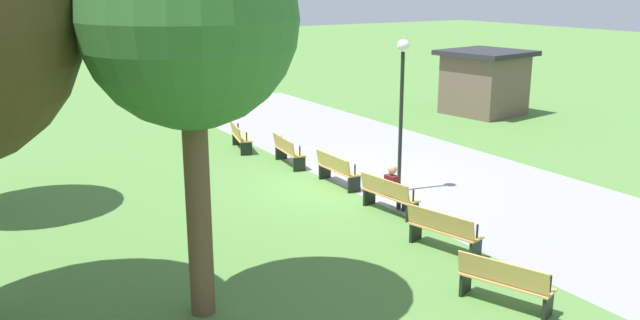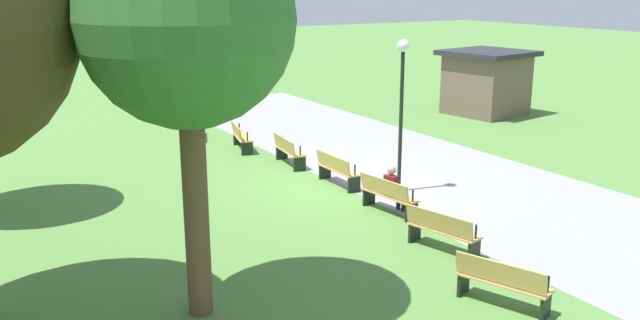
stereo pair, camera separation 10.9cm
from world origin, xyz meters
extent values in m
plane|color=#54843D|center=(0.00, 0.00, 0.00)|extent=(120.00, 120.00, 0.00)
cube|color=#939399|center=(0.00, 3.01, 0.00)|extent=(29.66, 6.04, 0.01)
cube|color=tan|center=(-7.40, -1.36, 0.45)|extent=(1.66, 0.98, 0.04)
cube|color=tan|center=(-7.48, -1.55, 0.69)|extent=(1.54, 0.67, 0.40)
cube|color=black|center=(-8.10, -1.10, 0.21)|extent=(0.19, 0.37, 0.43)
cylinder|color=black|center=(-8.09, -1.08, 0.61)|extent=(0.06, 0.06, 0.30)
cube|color=black|center=(-6.71, -1.63, 0.21)|extent=(0.19, 0.37, 0.43)
cylinder|color=black|center=(-6.70, -1.61, 0.61)|extent=(0.06, 0.06, 0.30)
cube|color=tan|center=(-5.00, -0.61, 0.45)|extent=(1.66, 0.81, 0.04)
cube|color=tan|center=(-5.05, -0.80, 0.69)|extent=(1.58, 0.49, 0.40)
cube|color=black|center=(-5.72, -0.43, 0.21)|extent=(0.15, 0.38, 0.43)
cylinder|color=black|center=(-5.71, -0.41, 0.61)|extent=(0.05, 0.05, 0.30)
cube|color=black|center=(-4.28, -0.79, 0.21)|extent=(0.15, 0.38, 0.43)
cylinder|color=black|center=(-4.27, -0.77, 0.61)|extent=(0.05, 0.05, 0.30)
cube|color=tan|center=(-2.52, -0.15, 0.45)|extent=(1.65, 0.63, 0.04)
cube|color=tan|center=(-2.54, -0.35, 0.69)|extent=(1.61, 0.30, 0.40)
cube|color=black|center=(-3.25, -0.06, 0.21)|extent=(0.10, 0.38, 0.43)
cylinder|color=black|center=(-3.25, -0.04, 0.61)|extent=(0.05, 0.05, 0.30)
cube|color=black|center=(-1.78, -0.24, 0.21)|extent=(0.10, 0.38, 0.43)
cylinder|color=black|center=(-1.78, -0.22, 0.61)|extent=(0.05, 0.05, 0.30)
cube|color=tan|center=(0.00, 0.00, 0.45)|extent=(1.60, 0.44, 0.04)
cube|color=tan|center=(0.00, -0.20, 0.69)|extent=(1.60, 0.10, 0.40)
cube|color=black|center=(-0.74, 0.00, 0.21)|extent=(0.06, 0.37, 0.43)
cylinder|color=black|center=(-0.74, 0.02, 0.61)|extent=(0.04, 0.04, 0.30)
cube|color=black|center=(0.74, 0.00, 0.21)|extent=(0.06, 0.37, 0.43)
cylinder|color=black|center=(0.74, 0.02, 0.61)|extent=(0.04, 0.04, 0.30)
cube|color=tan|center=(2.52, -0.15, 0.45)|extent=(1.65, 0.63, 0.04)
cube|color=tan|center=(2.54, -0.35, 0.69)|extent=(1.61, 0.30, 0.40)
cube|color=black|center=(1.78, -0.24, 0.21)|extent=(0.10, 0.38, 0.43)
cylinder|color=black|center=(1.78, -0.22, 0.61)|extent=(0.05, 0.05, 0.30)
cube|color=black|center=(3.25, -0.06, 0.21)|extent=(0.10, 0.38, 0.43)
cylinder|color=black|center=(3.25, -0.04, 0.61)|extent=(0.05, 0.05, 0.30)
cube|color=tan|center=(5.00, -0.61, 0.45)|extent=(1.66, 0.81, 0.04)
cube|color=tan|center=(5.05, -0.80, 0.69)|extent=(1.58, 0.49, 0.40)
cube|color=black|center=(4.28, -0.79, 0.21)|extent=(0.15, 0.38, 0.43)
cylinder|color=black|center=(4.27, -0.77, 0.61)|extent=(0.05, 0.05, 0.30)
cube|color=black|center=(5.72, -0.43, 0.21)|extent=(0.15, 0.38, 0.43)
cylinder|color=black|center=(5.71, -0.41, 0.61)|extent=(0.05, 0.05, 0.30)
cube|color=tan|center=(7.40, -1.36, 0.45)|extent=(1.66, 0.98, 0.04)
cube|color=tan|center=(7.48, -1.55, 0.69)|extent=(1.54, 0.67, 0.40)
cube|color=black|center=(6.71, -1.63, 0.21)|extent=(0.19, 0.37, 0.43)
cylinder|color=black|center=(6.70, -1.61, 0.61)|extent=(0.06, 0.06, 0.30)
cube|color=black|center=(8.10, -1.10, 0.21)|extent=(0.19, 0.37, 0.43)
cylinder|color=black|center=(8.09, -1.08, 0.61)|extent=(0.06, 0.06, 0.30)
cube|color=maroon|center=(2.57, -0.17, 0.70)|extent=(0.34, 0.24, 0.50)
sphere|color=tan|center=(2.57, -0.15, 1.09)|extent=(0.22, 0.22, 0.22)
cylinder|color=#23232D|center=(2.46, 0.00, 0.43)|extent=(0.17, 0.37, 0.13)
cylinder|color=#23232D|center=(2.43, 0.18, 0.21)|extent=(0.12, 0.12, 0.43)
cylinder|color=#23232D|center=(2.64, 0.02, 0.43)|extent=(0.17, 0.37, 0.13)
cylinder|color=#23232D|center=(2.61, 0.20, 0.21)|extent=(0.12, 0.12, 0.43)
cylinder|color=brown|center=(4.94, -5.90, 1.88)|extent=(0.41, 0.41, 3.77)
sphere|color=#336B2D|center=(4.94, -5.90, 4.86)|extent=(3.35, 3.35, 3.35)
cylinder|color=black|center=(1.26, 1.09, 1.85)|extent=(0.10, 0.10, 3.71)
sphere|color=white|center=(1.26, 1.09, 3.85)|extent=(0.32, 0.32, 0.32)
cube|color=brown|center=(-5.52, 10.79, 1.23)|extent=(3.04, 3.07, 2.46)
cube|color=#28282D|center=(-5.52, 10.79, 2.56)|extent=(3.61, 3.64, 0.20)
camera|label=1|loc=(14.72, -9.51, 5.40)|focal=37.46mm
camera|label=2|loc=(14.78, -9.42, 5.40)|focal=37.46mm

